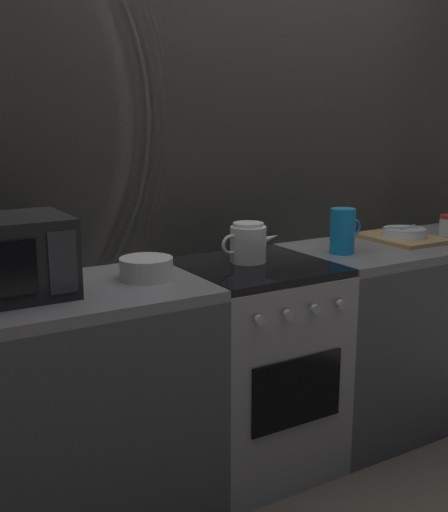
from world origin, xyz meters
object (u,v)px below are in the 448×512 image
at_px(mixing_bowl, 146,268).
at_px(spice_jar, 447,225).
at_px(dish_pile, 403,236).
at_px(kettle, 248,243).
at_px(stove_unit, 254,366).
at_px(pitcher, 343,231).

xyz_separation_m(mixing_bowl, spice_jar, (1.68, 0.02, 0.01)).
bearing_deg(spice_jar, dish_pile, 177.13).
height_order(kettle, dish_pile, kettle).
bearing_deg(stove_unit, kettle, 96.60).
relative_size(pitcher, dish_pile, 0.50).
xyz_separation_m(pitcher, spice_jar, (0.75, 0.06, -0.05)).
height_order(kettle, mixing_bowl, kettle).
bearing_deg(mixing_bowl, pitcher, -2.35).
xyz_separation_m(stove_unit, pitcher, (0.44, -0.03, 0.55)).
xyz_separation_m(mixing_bowl, dish_pile, (1.38, 0.04, -0.02)).
bearing_deg(mixing_bowl, kettle, 4.10).
bearing_deg(pitcher, mixing_bowl, 177.65).
bearing_deg(kettle, spice_jar, -0.63).
bearing_deg(spice_jar, mixing_bowl, -179.28).
xyz_separation_m(kettle, pitcher, (0.45, -0.07, 0.02)).
height_order(kettle, pitcher, pitcher).
distance_m(kettle, dish_pile, 0.90).
bearing_deg(mixing_bowl, dish_pile, 1.49).
height_order(mixing_bowl, pitcher, pitcher).
xyz_separation_m(pitcher, dish_pile, (0.45, 0.07, -0.08)).
relative_size(dish_pile, spice_jar, 3.81).
xyz_separation_m(mixing_bowl, pitcher, (0.93, -0.04, 0.06)).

